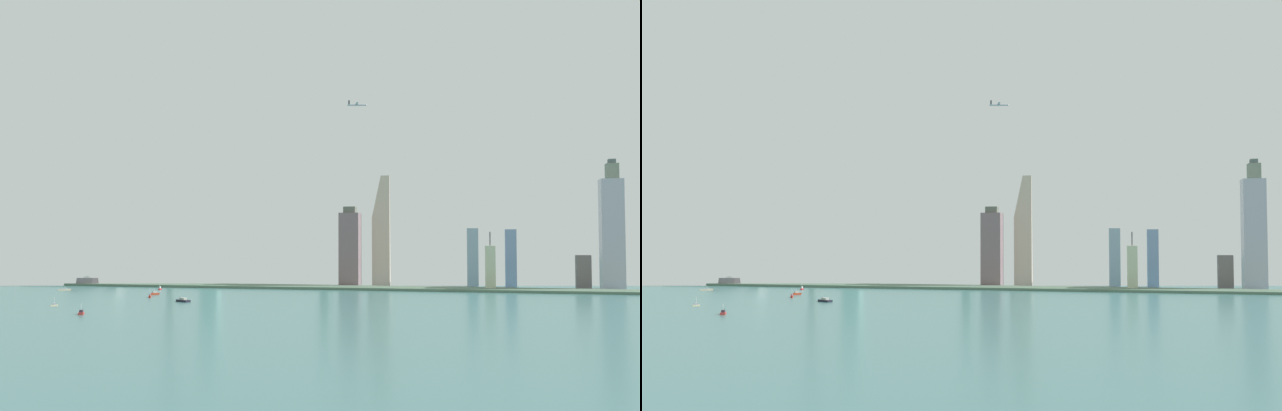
% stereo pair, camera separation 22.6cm
% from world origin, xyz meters
% --- Properties ---
extents(ground_plane, '(6000.00, 6000.00, 0.00)m').
position_xyz_m(ground_plane, '(0.00, 0.00, 0.00)').
color(ground_plane, '#417273').
extents(waterfront_pier, '(908.98, 52.09, 3.35)m').
position_xyz_m(waterfront_pier, '(0.00, 455.01, 1.67)').
color(waterfront_pier, '#536C57').
rests_on(waterfront_pier, ground).
extents(observation_tower, '(40.64, 40.64, 337.89)m').
position_xyz_m(observation_tower, '(-246.55, 483.01, 170.93)').
color(observation_tower, gray).
rests_on(observation_tower, ground).
extents(stadium_dome, '(89.55, 89.55, 48.65)m').
position_xyz_m(stadium_dome, '(-361.78, 476.75, 10.06)').
color(stadium_dome, gray).
rests_on(stadium_dome, ground).
extents(skyscraper_0, '(15.19, 14.71, 79.16)m').
position_xyz_m(skyscraper_0, '(229.21, 540.35, 39.58)').
color(skyscraper_0, '#7B94C0').
rests_on(skyscraper_0, ground).
extents(skyscraper_1, '(18.68, 13.03, 44.73)m').
position_xyz_m(skyscraper_1, '(319.76, 513.35, 22.36)').
color(skyscraper_1, slate).
rests_on(skyscraper_1, ground).
extents(skyscraper_2, '(15.38, 25.88, 80.88)m').
position_xyz_m(skyscraper_2, '(178.12, 549.97, 40.44)').
color(skyscraper_2, '#90A8BF').
rests_on(skyscraper_2, ground).
extents(skyscraper_3, '(24.91, 16.99, 166.33)m').
position_xyz_m(skyscraper_3, '(52.25, 528.54, 79.70)').
color(skyscraper_3, beige).
rests_on(skyscraper_3, ground).
extents(skyscraper_4, '(27.43, 26.19, 110.55)m').
position_xyz_m(skyscraper_4, '(12.84, 495.99, 52.59)').
color(skyscraper_4, slate).
rests_on(skyscraper_4, ground).
extents(skyscraper_5, '(21.09, 12.45, 108.90)m').
position_xyz_m(skyscraper_5, '(38.31, 566.08, 54.45)').
color(skyscraper_5, '#AD908B').
rests_on(skyscraper_5, ground).
extents(skyscraper_6, '(27.99, 26.69, 143.72)m').
position_xyz_m(skyscraper_6, '(355.01, 509.69, 71.86)').
color(skyscraper_6, '#ADAABD').
rests_on(skyscraper_6, ground).
extents(skyscraper_7, '(13.24, 23.44, 103.62)m').
position_xyz_m(skyscraper_7, '(-29.68, 533.68, 51.81)').
color(skyscraper_7, '#90A499').
rests_on(skyscraper_7, ground).
extents(skyscraper_8, '(15.31, 18.68, 173.27)m').
position_xyz_m(skyscraper_8, '(362.17, 542.56, 84.73)').
color(skyscraper_8, slate).
rests_on(skyscraper_8, ground).
extents(skyscraper_9, '(27.30, 20.67, 132.03)m').
position_xyz_m(skyscraper_9, '(-211.62, 548.36, 66.01)').
color(skyscraper_9, '#92BBB1').
rests_on(skyscraper_9, ground).
extents(skyscraper_10, '(12.89, 21.49, 75.08)m').
position_xyz_m(skyscraper_10, '(200.84, 473.63, 28.75)').
color(skyscraper_10, beige).
rests_on(skyscraper_10, ground).
extents(boat_0, '(6.75, 6.01, 9.20)m').
position_xyz_m(boat_0, '(-219.63, 153.70, 1.27)').
color(boat_0, beige).
rests_on(boat_0, ground).
extents(boat_1, '(15.16, 12.54, 6.93)m').
position_xyz_m(boat_1, '(-330.40, 345.72, 1.30)').
color(boat_1, beige).
rests_on(boat_1, ground).
extents(boat_2, '(9.08, 12.90, 9.68)m').
position_xyz_m(boat_2, '(-152.83, 91.98, 1.41)').
color(boat_2, '#A62F2A').
rests_on(boat_2, ground).
extents(boat_3, '(4.67, 8.45, 10.41)m').
position_xyz_m(boat_3, '(-174.83, 269.28, 1.72)').
color(boat_3, '#AE2A1F').
rests_on(boat_3, ground).
extents(boat_4, '(10.19, 10.55, 7.17)m').
position_xyz_m(boat_4, '(-188.29, 309.11, 1.50)').
color(boat_4, '#A72F17').
rests_on(boat_4, ground).
extents(boat_5, '(2.66, 7.66, 7.62)m').
position_xyz_m(boat_5, '(-219.12, 388.22, 1.52)').
color(boat_5, '#B41A21').
rests_on(boat_5, ground).
extents(boat_6, '(18.42, 14.46, 4.39)m').
position_xyz_m(boat_6, '(-116.40, 227.47, 1.61)').
color(boat_6, black).
rests_on(boat_6, ground).
extents(airplane, '(25.50, 25.79, 7.51)m').
position_xyz_m(airplane, '(29.03, 460.63, 245.74)').
color(airplane, '#BCB8C6').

